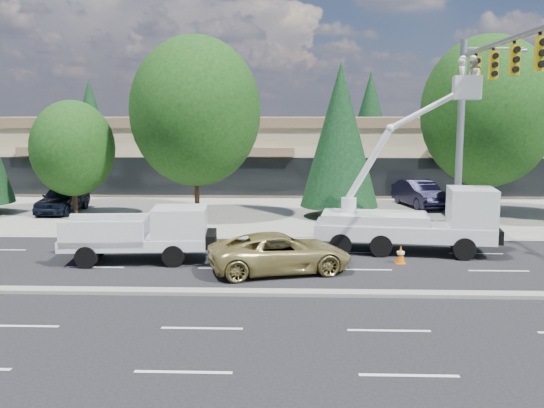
{
  "coord_description": "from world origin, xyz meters",
  "views": [
    {
      "loc": [
        2.43,
        -18.71,
        5.69
      ],
      "look_at": [
        1.65,
        3.54,
        2.4
      ],
      "focal_mm": 40.0,
      "sensor_mm": 36.0,
      "label": 1
    }
  ],
  "objects_px": {
    "bucket_truck": "(421,212)",
    "minivan": "(280,253)",
    "signal_mast": "(476,106)",
    "utility_pickup": "(146,239)"
  },
  "relations": [
    {
      "from": "bucket_truck",
      "to": "minivan",
      "type": "relative_size",
      "value": 1.54
    },
    {
      "from": "signal_mast",
      "to": "minivan",
      "type": "xyz_separation_m",
      "value": [
        -8.06,
        -4.24,
        -5.34
      ]
    },
    {
      "from": "utility_pickup",
      "to": "bucket_truck",
      "type": "bearing_deg",
      "value": 4.39
    },
    {
      "from": "minivan",
      "to": "signal_mast",
      "type": "bearing_deg",
      "value": -77.93
    },
    {
      "from": "utility_pickup",
      "to": "bucket_truck",
      "type": "relative_size",
      "value": 0.71
    },
    {
      "from": "utility_pickup",
      "to": "bucket_truck",
      "type": "distance_m",
      "value": 11.2
    },
    {
      "from": "signal_mast",
      "to": "utility_pickup",
      "type": "xyz_separation_m",
      "value": [
        -13.34,
        -2.81,
        -5.18
      ]
    },
    {
      "from": "utility_pickup",
      "to": "bucket_truck",
      "type": "height_order",
      "value": "bucket_truck"
    },
    {
      "from": "bucket_truck",
      "to": "minivan",
      "type": "height_order",
      "value": "bucket_truck"
    },
    {
      "from": "bucket_truck",
      "to": "signal_mast",
      "type": "bearing_deg",
      "value": 29.64
    }
  ]
}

